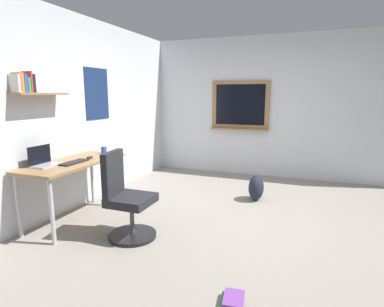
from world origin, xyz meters
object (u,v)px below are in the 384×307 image
(laptop, at_px, (44,161))
(computer_mouse, at_px, (90,157))
(keyboard, at_px, (74,162))
(desk, at_px, (74,168))
(book_stack_on_floor, at_px, (232,301))
(coffee_mug, at_px, (104,150))
(office_chair, at_px, (126,201))
(backpack, at_px, (256,188))

(laptop, xyz_separation_m, computer_mouse, (0.52, -0.22, -0.04))
(keyboard, bearing_deg, computer_mouse, 0.00)
(desk, relative_size, book_stack_on_floor, 5.86)
(keyboard, bearing_deg, coffee_mug, 4.47)
(laptop, xyz_separation_m, keyboard, (0.24, -0.22, -0.04))
(office_chair, xyz_separation_m, book_stack_on_floor, (-0.71, -1.36, -0.37))
(computer_mouse, bearing_deg, keyboard, 180.00)
(laptop, relative_size, keyboard, 0.84)
(desk, distance_m, backpack, 2.54)
(keyboard, height_order, book_stack_on_floor, keyboard)
(office_chair, height_order, coffee_mug, office_chair)
(desk, height_order, laptop, laptop)
(desk, bearing_deg, computer_mouse, -19.02)
(office_chair, height_order, keyboard, office_chair)
(office_chair, bearing_deg, keyboard, 81.85)
(office_chair, relative_size, coffee_mug, 10.33)
(coffee_mug, bearing_deg, desk, 177.67)
(desk, height_order, book_stack_on_floor, desk)
(backpack, bearing_deg, book_stack_on_floor, -174.37)
(coffee_mug, bearing_deg, laptop, 169.28)
(desk, relative_size, laptop, 4.34)
(desk, xyz_separation_m, laptop, (-0.30, 0.14, 0.14))
(keyboard, distance_m, coffee_mug, 0.64)
(keyboard, xyz_separation_m, backpack, (1.62, -1.88, -0.57))
(book_stack_on_floor, bearing_deg, desk, 67.94)
(laptop, distance_m, book_stack_on_floor, 2.53)
(desk, xyz_separation_m, book_stack_on_floor, (-0.89, -2.20, -0.63))
(backpack, bearing_deg, office_chair, 147.23)
(computer_mouse, xyz_separation_m, coffee_mug, (0.36, 0.05, 0.03))
(office_chair, distance_m, keyboard, 0.85)
(office_chair, bearing_deg, desk, 78.09)
(coffee_mug, relative_size, backpack, 0.24)
(keyboard, xyz_separation_m, computer_mouse, (0.28, 0.00, 0.01))
(computer_mouse, relative_size, book_stack_on_floor, 0.45)
(desk, distance_m, laptop, 0.36)
(office_chair, bearing_deg, book_stack_on_floor, -117.71)
(keyboard, xyz_separation_m, coffee_mug, (0.64, 0.05, 0.04))
(laptop, bearing_deg, backpack, -48.44)
(keyboard, bearing_deg, office_chair, -98.15)
(computer_mouse, xyz_separation_m, book_stack_on_floor, (-1.10, -2.12, -0.73))
(office_chair, height_order, laptop, laptop)
(backpack, relative_size, book_stack_on_floor, 1.66)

